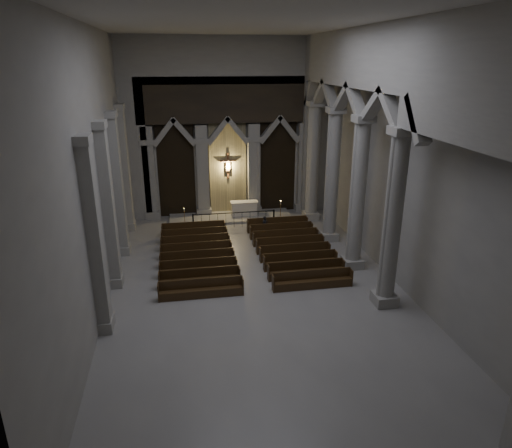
% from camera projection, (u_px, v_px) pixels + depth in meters
% --- Properties ---
extents(room, '(24.00, 24.10, 12.00)m').
position_uv_depth(room, '(256.00, 131.00, 19.73)').
color(room, gray).
rests_on(room, ground).
extents(sanctuary_wall, '(14.00, 0.77, 12.00)m').
position_uv_depth(sanctuary_wall, '(227.00, 121.00, 30.75)').
color(sanctuary_wall, '#9E9B93').
rests_on(sanctuary_wall, ground).
extents(right_arcade, '(1.00, 24.00, 12.00)m').
position_uv_depth(right_arcade, '(365.00, 120.00, 21.76)').
color(right_arcade, '#9E9B93').
rests_on(right_arcade, ground).
extents(left_pilasters, '(0.60, 13.00, 8.03)m').
position_uv_depth(left_pilasters, '(114.00, 198.00, 23.16)').
color(left_pilasters, '#9E9B93').
rests_on(left_pilasters, ground).
extents(sanctuary_step, '(8.50, 2.60, 0.15)m').
position_uv_depth(sanctuary_step, '(231.00, 217.00, 32.12)').
color(sanctuary_step, '#9E9B93').
rests_on(sanctuary_step, ground).
extents(altar, '(1.91, 0.76, 0.97)m').
position_uv_depth(altar, '(244.00, 208.00, 32.21)').
color(altar, silver).
rests_on(altar, sanctuary_step).
extents(altar_rail, '(5.47, 0.09, 1.08)m').
position_uv_depth(altar_rail, '(234.00, 217.00, 30.11)').
color(altar_rail, black).
rests_on(altar_rail, ground).
extents(candle_stand_left, '(0.22, 0.22, 1.28)m').
position_uv_depth(candle_stand_left, '(185.00, 221.00, 30.45)').
color(candle_stand_left, '#A67233').
rests_on(candle_stand_left, ground).
extents(candle_stand_right, '(0.27, 0.27, 1.59)m').
position_uv_depth(candle_stand_right, '(280.00, 217.00, 31.09)').
color(candle_stand_right, '#A67233').
rests_on(candle_stand_right, ground).
extents(pews, '(9.38, 8.45, 0.89)m').
position_uv_depth(pews, '(245.00, 254.00, 25.53)').
color(pews, black).
rests_on(pews, ground).
extents(worshipper, '(0.46, 0.36, 1.13)m').
position_uv_depth(worshipper, '(265.00, 225.00, 29.14)').
color(worshipper, black).
rests_on(worshipper, ground).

